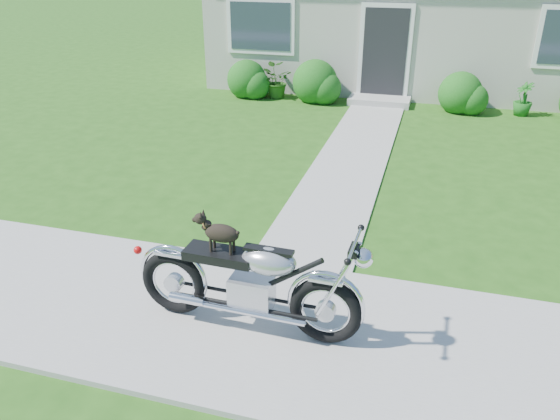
{
  "coord_description": "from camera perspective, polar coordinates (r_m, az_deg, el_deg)",
  "views": [
    {
      "loc": [
        -0.24,
        -4.08,
        3.29
      ],
      "look_at": [
        -1.7,
        1.0,
        0.75
      ],
      "focal_mm": 35.0,
      "sensor_mm": 36.0,
      "label": 1
    }
  ],
  "objects": [
    {
      "name": "shrub_row",
      "position": [
        12.9,
        15.3,
        11.89
      ],
      "size": [
        10.4,
        1.06,
        1.06
      ],
      "color": "#1C5A17",
      "rests_on": "ground"
    },
    {
      "name": "motorcycle_with_dog",
      "position": [
        5.02,
        -3.06,
        -7.52
      ],
      "size": [
        2.22,
        0.6,
        1.13
      ],
      "rotation": [
        0.0,
        0.0,
        -0.03
      ],
      "color": "black",
      "rests_on": "sidewalk"
    },
    {
      "name": "walkway",
      "position": [
        9.73,
        7.76,
        5.76
      ],
      "size": [
        1.2,
        8.0,
        0.03
      ],
      "primitive_type": "cube",
      "color": "#9E9B93",
      "rests_on": "ground"
    },
    {
      "name": "potted_plant_right",
      "position": [
        13.09,
        24.08,
        10.54
      ],
      "size": [
        0.55,
        0.55,
        0.72
      ],
      "primitive_type": "imported",
      "rotation": [
        0.0,
        0.0,
        5.22
      ],
      "color": "#1B611A",
      "rests_on": "ground"
    },
    {
      "name": "potted_plant_left",
      "position": [
        13.49,
        -0.53,
        13.33
      ],
      "size": [
        0.84,
        0.77,
        0.81
      ],
      "primitive_type": "imported",
      "rotation": [
        0.0,
        0.0,
        2.94
      ],
      "color": "#214E14",
      "rests_on": "ground"
    },
    {
      "name": "ground",
      "position": [
        5.24,
        15.53,
        -14.32
      ],
      "size": [
        80.0,
        80.0,
        0.0
      ],
      "primitive_type": "plane",
      "color": "#235114",
      "rests_on": "ground"
    },
    {
      "name": "sidewalk",
      "position": [
        5.23,
        15.55,
        -14.16
      ],
      "size": [
        24.0,
        2.2,
        0.04
      ],
      "primitive_type": "cube",
      "color": "#9E9B93",
      "rests_on": "ground"
    }
  ]
}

